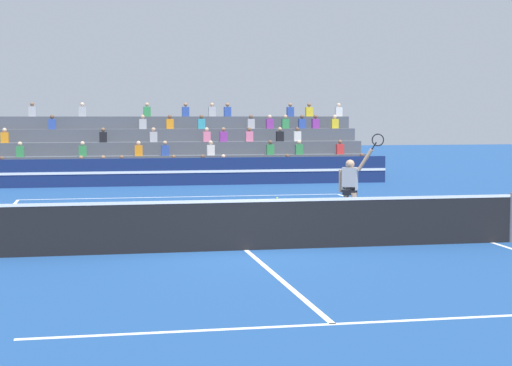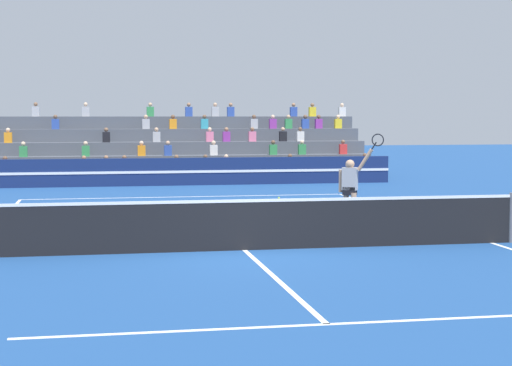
{
  "view_description": "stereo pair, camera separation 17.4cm",
  "coord_description": "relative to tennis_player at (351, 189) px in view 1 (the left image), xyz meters",
  "views": [
    {
      "loc": [
        -3.17,
        -17.26,
        2.78
      ],
      "look_at": [
        0.94,
        3.7,
        1.1
      ],
      "focal_mm": 60.0,
      "sensor_mm": 36.0,
      "label": 1
    },
    {
      "loc": [
        -3.0,
        -17.29,
        2.78
      ],
      "look_at": [
        0.94,
        3.7,
        1.1
      ],
      "focal_mm": 60.0,
      "sensor_mm": 36.0,
      "label": 2
    }
  ],
  "objects": [
    {
      "name": "ground_plane",
      "position": [
        -3.14,
        -2.82,
        -0.98
      ],
      "size": [
        120.0,
        120.0,
        0.0
      ],
      "primitive_type": "plane",
      "color": "navy"
    },
    {
      "name": "tennis_ball",
      "position": [
        -0.14,
        7.74,
        -0.95
      ],
      "size": [
        0.07,
        0.07,
        0.07
      ],
      "primitive_type": "sphere",
      "color": "#C6DB33",
      "rests_on": "ground"
    },
    {
      "name": "bleacher_stand",
      "position": [
        -3.13,
        17.79,
        0.04
      ],
      "size": [
        17.73,
        4.75,
        3.38
      ],
      "color": "#4C515B",
      "rests_on": "ground"
    },
    {
      "name": "tennis_player",
      "position": [
        0.0,
        0.0,
        0.0
      ],
      "size": [
        1.0,
        0.77,
        2.41
      ],
      "color": "tan",
      "rests_on": "ground"
    },
    {
      "name": "court_lines",
      "position": [
        -3.14,
        -2.82,
        -0.98
      ],
      "size": [
        11.1,
        23.9,
        0.01
      ],
      "color": "white",
      "rests_on": "ground"
    },
    {
      "name": "tennis_net",
      "position": [
        -3.14,
        -2.82,
        -0.44
      ],
      "size": [
        12.0,
        0.1,
        1.1
      ],
      "color": "slate",
      "rests_on": "ground"
    },
    {
      "name": "sponsor_banner_wall",
      "position": [
        -3.14,
        14.0,
        -0.43
      ],
      "size": [
        18.0,
        0.26,
        1.1
      ],
      "color": "navy",
      "rests_on": "ground"
    }
  ]
}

